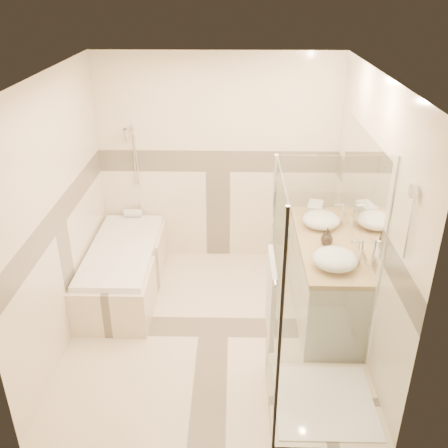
{
  "coord_description": "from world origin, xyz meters",
  "views": [
    {
      "loc": [
        0.19,
        -4.07,
        3.2
      ],
      "look_at": [
        0.1,
        0.25,
        1.05
      ],
      "focal_mm": 40.0,
      "sensor_mm": 36.0,
      "label": 1
    }
  ],
  "objects_px": {
    "bathtub": "(124,267)",
    "amenity_bottle_a": "(327,236)",
    "vessel_sink_near": "(321,220)",
    "vessel_sink_far": "(335,259)",
    "amenity_bottle_b": "(327,237)",
    "vanity": "(323,277)",
    "shower_enclosure": "(313,354)"
  },
  "relations": [
    {
      "from": "vessel_sink_near",
      "to": "vessel_sink_far",
      "type": "relative_size",
      "value": 0.96
    },
    {
      "from": "bathtub",
      "to": "amenity_bottle_a",
      "type": "height_order",
      "value": "amenity_bottle_a"
    },
    {
      "from": "vanity",
      "to": "amenity_bottle_a",
      "type": "relative_size",
      "value": 9.73
    },
    {
      "from": "bathtub",
      "to": "vessel_sink_far",
      "type": "bearing_deg",
      "value": -21.69
    },
    {
      "from": "vessel_sink_far",
      "to": "amenity_bottle_b",
      "type": "bearing_deg",
      "value": 90.0
    },
    {
      "from": "vessel_sink_near",
      "to": "vessel_sink_far",
      "type": "distance_m",
      "value": 0.81
    },
    {
      "from": "bathtub",
      "to": "amenity_bottle_a",
      "type": "distance_m",
      "value": 2.26
    },
    {
      "from": "vanity",
      "to": "shower_enclosure",
      "type": "height_order",
      "value": "shower_enclosure"
    },
    {
      "from": "vessel_sink_near",
      "to": "shower_enclosure",
      "type": "bearing_deg",
      "value": -99.75
    },
    {
      "from": "shower_enclosure",
      "to": "vanity",
      "type": "bearing_deg",
      "value": 77.03
    },
    {
      "from": "bathtub",
      "to": "vessel_sink_near",
      "type": "bearing_deg",
      "value": -0.89
    },
    {
      "from": "amenity_bottle_b",
      "to": "vanity",
      "type": "bearing_deg",
      "value": 73.79
    },
    {
      "from": "vessel_sink_near",
      "to": "amenity_bottle_b",
      "type": "relative_size",
      "value": 2.55
    },
    {
      "from": "vessel_sink_near",
      "to": "vanity",
      "type": "bearing_deg",
      "value": -86.39
    },
    {
      "from": "shower_enclosure",
      "to": "vessel_sink_near",
      "type": "height_order",
      "value": "shower_enclosure"
    },
    {
      "from": "vanity",
      "to": "shower_enclosure",
      "type": "distance_m",
      "value": 1.31
    },
    {
      "from": "vessel_sink_far",
      "to": "amenity_bottle_a",
      "type": "relative_size",
      "value": 2.47
    },
    {
      "from": "bathtub",
      "to": "vanity",
      "type": "height_order",
      "value": "vanity"
    },
    {
      "from": "vessel_sink_far",
      "to": "shower_enclosure",
      "type": "bearing_deg",
      "value": -109.42
    },
    {
      "from": "bathtub",
      "to": "amenity_bottle_a",
      "type": "xyz_separation_m",
      "value": [
        2.13,
        -0.41,
        0.63
      ]
    },
    {
      "from": "amenity_bottle_a",
      "to": "bathtub",
      "type": "bearing_deg",
      "value": 169.22
    },
    {
      "from": "vanity",
      "to": "vessel_sink_near",
      "type": "xyz_separation_m",
      "value": [
        -0.02,
        0.32,
        0.5
      ]
    },
    {
      "from": "bathtub",
      "to": "vessel_sink_near",
      "type": "xyz_separation_m",
      "value": [
        2.13,
        -0.03,
        0.62
      ]
    },
    {
      "from": "vessel_sink_near",
      "to": "amenity_bottle_a",
      "type": "height_order",
      "value": "amenity_bottle_a"
    },
    {
      "from": "vessel_sink_far",
      "to": "amenity_bottle_b",
      "type": "distance_m",
      "value": 0.43
    },
    {
      "from": "shower_enclosure",
      "to": "amenity_bottle_a",
      "type": "height_order",
      "value": "shower_enclosure"
    },
    {
      "from": "shower_enclosure",
      "to": "amenity_bottle_a",
      "type": "xyz_separation_m",
      "value": [
        0.27,
        1.21,
        0.43
      ]
    },
    {
      "from": "vessel_sink_far",
      "to": "amenity_bottle_b",
      "type": "height_order",
      "value": "vessel_sink_far"
    },
    {
      "from": "vanity",
      "to": "shower_enclosure",
      "type": "relative_size",
      "value": 0.79
    },
    {
      "from": "vessel_sink_near",
      "to": "bathtub",
      "type": "bearing_deg",
      "value": 179.11
    },
    {
      "from": "vessel_sink_far",
      "to": "vessel_sink_near",
      "type": "bearing_deg",
      "value": 90.0
    },
    {
      "from": "vanity",
      "to": "amenity_bottle_b",
      "type": "relative_size",
      "value": 10.48
    }
  ]
}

